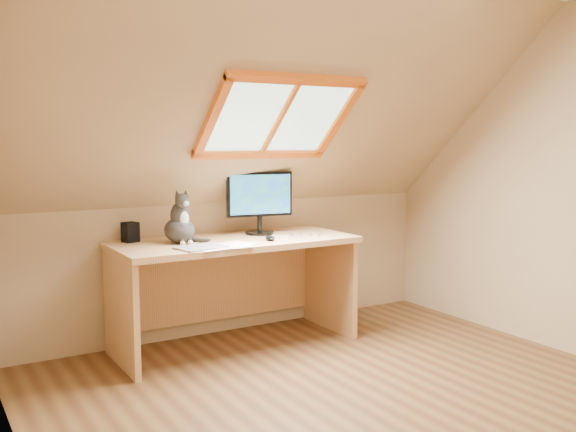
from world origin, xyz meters
TOP-DOWN VIEW (x-y plane):
  - ground at (0.00, 0.00)m, footprint 3.50×3.50m
  - room_shell at (0.00, -0.09)m, footprint 3.52×3.52m
  - desk at (-0.17, 1.45)m, footprint 1.70×0.75m
  - monitor at (0.10, 1.49)m, footprint 0.50×0.21m
  - cat at (-0.56, 1.41)m, footprint 0.23×0.26m
  - desk_speaker at (-0.84, 1.63)m, footprint 0.11×0.11m
  - graphics_tablet at (-0.53, 1.14)m, footprint 0.34×0.27m
  - mouse at (0.01, 1.19)m, footprint 0.08×0.12m
  - papers at (-0.36, 1.12)m, footprint 0.35×0.30m
  - cables at (0.27, 1.26)m, footprint 0.51×0.26m

SIDE VIEW (x-z plane):
  - ground at x=0.00m, z-range 0.00..0.00m
  - desk at x=-0.17m, z-range 0.16..0.93m
  - papers at x=-0.36m, z-range 0.78..0.78m
  - cables at x=0.27m, z-range 0.78..0.79m
  - graphics_tablet at x=-0.53m, z-range 0.78..0.79m
  - mouse at x=0.01m, z-range 0.78..0.81m
  - desk_speaker at x=-0.84m, z-range 0.78..0.91m
  - cat at x=-0.56m, z-range 0.72..1.10m
  - monitor at x=0.10m, z-range 0.81..1.27m
  - room_shell at x=0.00m, z-range 0.23..2.64m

